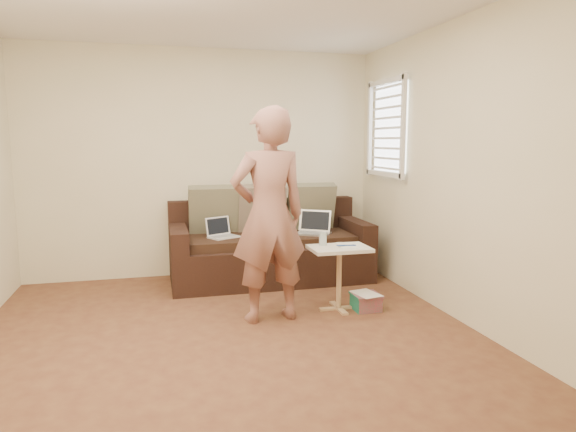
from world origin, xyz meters
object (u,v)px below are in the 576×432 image
(laptop_silver, at_px, (313,234))
(drinking_glass, at_px, (323,239))
(striped_box, at_px, (366,302))
(laptop_white, at_px, (224,238))
(sofa, at_px, (270,243))
(person, at_px, (269,215))
(side_table, at_px, (339,278))

(laptop_silver, height_order, drinking_glass, drinking_glass)
(striped_box, bearing_deg, laptop_silver, 98.24)
(laptop_silver, bearing_deg, drinking_glass, -68.35)
(laptop_white, xyz_separation_m, striped_box, (1.16, -1.20, -0.44))
(sofa, relative_size, laptop_white, 7.29)
(laptop_silver, height_order, striped_box, laptop_silver)
(sofa, height_order, drinking_glass, sofa)
(person, height_order, striped_box, person)
(drinking_glass, bearing_deg, person, -160.44)
(laptop_white, height_order, side_table, laptop_white)
(sofa, bearing_deg, person, -102.99)
(sofa, bearing_deg, side_table, -71.43)
(laptop_silver, height_order, person, person)
(laptop_white, relative_size, drinking_glass, 2.51)
(sofa, xyz_separation_m, side_table, (0.39, -1.17, -0.13))
(laptop_silver, relative_size, striped_box, 1.48)
(side_table, distance_m, drinking_glass, 0.39)
(laptop_silver, bearing_deg, sofa, -159.18)
(person, bearing_deg, side_table, -178.81)
(laptop_silver, relative_size, person, 0.20)
(side_table, bearing_deg, person, -171.92)
(person, height_order, side_table, person)
(laptop_silver, distance_m, side_table, 1.09)
(sofa, height_order, laptop_silver, sofa)
(sofa, height_order, laptop_white, sofa)
(person, relative_size, drinking_glass, 15.47)
(laptop_silver, distance_m, person, 1.45)
(laptop_silver, distance_m, striped_box, 1.24)
(laptop_silver, xyz_separation_m, side_table, (-0.07, -1.07, -0.22))
(sofa, distance_m, striped_box, 1.44)
(side_table, bearing_deg, sofa, 108.57)
(person, bearing_deg, laptop_white, -85.95)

